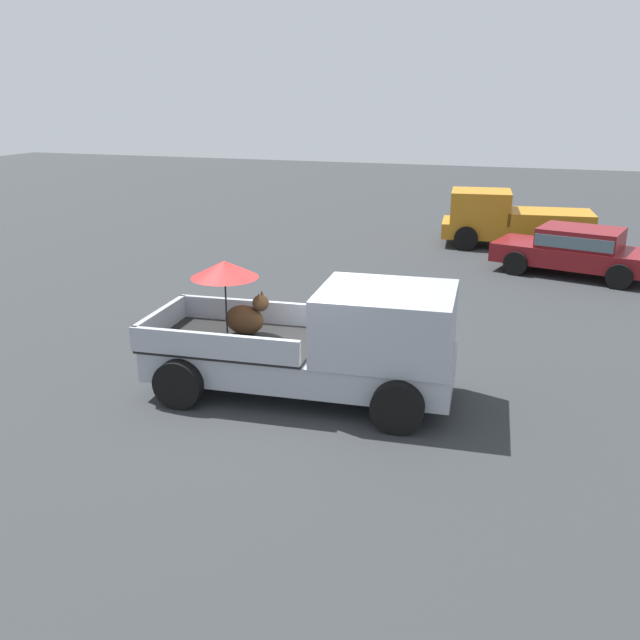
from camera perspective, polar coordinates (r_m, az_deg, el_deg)
name	(u,v)px	position (r m, az deg, el deg)	size (l,w,h in m)	color
ground_plane	(301,393)	(11.45, -1.60, -6.18)	(80.00, 80.00, 0.00)	#2D3033
pickup_truck_main	(327,342)	(10.98, 0.58, -1.85)	(5.19, 2.59, 2.19)	black
pickup_truck_red	(510,220)	(23.34, 15.76, 8.14)	(4.97, 2.59, 1.80)	black
parked_sedan_near	(577,249)	(20.03, 20.86, 5.63)	(4.60, 2.75, 1.33)	black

